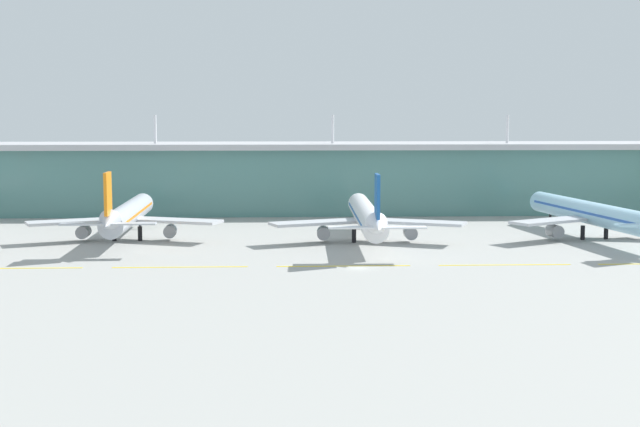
% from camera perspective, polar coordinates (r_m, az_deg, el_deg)
% --- Properties ---
extents(ground_plane, '(600.00, 600.00, 0.00)m').
position_cam_1_polar(ground_plane, '(179.53, 2.57, -3.61)').
color(ground_plane, '#9E9E99').
extents(terminal_building, '(288.00, 34.00, 31.58)m').
position_cam_1_polar(terminal_building, '(283.76, 0.77, 2.40)').
color(terminal_building, slate).
rests_on(terminal_building, ground).
extents(airliner_near_middle, '(48.79, 63.42, 18.90)m').
position_cam_1_polar(airliner_near_middle, '(224.85, -12.47, -0.08)').
color(airliner_near_middle, '#ADB2BC').
rests_on(airliner_near_middle, ground).
extents(airliner_center, '(48.79, 70.02, 18.90)m').
position_cam_1_polar(airliner_center, '(217.10, 3.06, -0.16)').
color(airliner_center, white).
rests_on(airliner_center, ground).
extents(airliner_far_middle, '(48.34, 71.35, 18.90)m').
position_cam_1_polar(airliner_far_middle, '(232.83, 17.38, 0.00)').
color(airliner_far_middle, '#9ED1EA').
rests_on(airliner_far_middle, ground).
extents(taxiway_stripe_west, '(28.00, 0.70, 0.04)m').
position_cam_1_polar(taxiway_stripe_west, '(190.24, -19.38, -3.40)').
color(taxiway_stripe_west, yellow).
rests_on(taxiway_stripe_west, ground).
extents(taxiway_stripe_mid_west, '(28.00, 0.70, 0.04)m').
position_cam_1_polar(taxiway_stripe_mid_west, '(183.15, -9.14, -3.48)').
color(taxiway_stripe_mid_west, yellow).
rests_on(taxiway_stripe_mid_west, ground).
extents(taxiway_stripe_centre, '(28.00, 0.70, 0.04)m').
position_cam_1_polar(taxiway_stripe_centre, '(182.23, 1.55, -3.45)').
color(taxiway_stripe_centre, yellow).
rests_on(taxiway_stripe_centre, ground).
extents(taxiway_stripe_mid_east, '(28.00, 0.70, 0.04)m').
position_cam_1_polar(taxiway_stripe_mid_east, '(187.57, 11.99, -3.31)').
color(taxiway_stripe_mid_east, yellow).
rests_on(taxiway_stripe_mid_east, ground).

